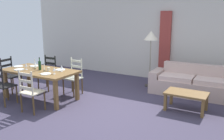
% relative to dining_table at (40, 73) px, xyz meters
% --- Properties ---
extents(ground_plane, '(9.60, 9.60, 0.02)m').
position_rel_dining_table_xyz_m(ground_plane, '(1.59, 0.11, -0.67)').
color(ground_plane, '#3D364B').
extents(wall_far, '(9.60, 0.16, 2.70)m').
position_rel_dining_table_xyz_m(wall_far, '(1.59, 3.41, 0.69)').
color(wall_far, beige).
rests_on(wall_far, ground_plane).
extents(curtain_panel_left, '(0.35, 0.08, 2.20)m').
position_rel_dining_table_xyz_m(curtain_panel_left, '(2.11, 3.27, 0.44)').
color(curtain_panel_left, '#9D3A34').
rests_on(curtain_panel_left, ground_plane).
extents(dining_table, '(1.90, 0.96, 0.75)m').
position_rel_dining_table_xyz_m(dining_table, '(0.00, 0.00, 0.00)').
color(dining_table, brown).
rests_on(dining_table, ground_plane).
extents(dining_chair_near_left, '(0.43, 0.42, 0.96)m').
position_rel_dining_table_xyz_m(dining_chair_near_left, '(-0.47, -0.73, -0.19)').
color(dining_chair_near_left, black).
rests_on(dining_chair_near_left, ground_plane).
extents(dining_chair_near_right, '(0.44, 0.42, 0.96)m').
position_rel_dining_table_xyz_m(dining_chair_near_right, '(0.46, -0.75, -0.19)').
color(dining_chair_near_right, beige).
rests_on(dining_chair_near_right, ground_plane).
extents(dining_chair_far_left, '(0.44, 0.42, 0.96)m').
position_rel_dining_table_xyz_m(dining_chair_far_left, '(-0.44, 0.72, -0.19)').
color(dining_chair_far_left, black).
rests_on(dining_chair_far_left, ground_plane).
extents(dining_chair_far_right, '(0.44, 0.43, 0.96)m').
position_rel_dining_table_xyz_m(dining_chair_far_right, '(0.48, 0.73, -0.19)').
color(dining_chair_far_right, beige).
rests_on(dining_chair_far_right, ground_plane).
extents(dining_chair_head_west, '(0.43, 0.45, 0.96)m').
position_rel_dining_table_xyz_m(dining_chair_head_west, '(-1.17, 0.02, -0.19)').
color(dining_chair_head_west, black).
rests_on(dining_chair_head_west, ground_plane).
extents(dinner_plate_near_left, '(0.24, 0.24, 0.02)m').
position_rel_dining_table_xyz_m(dinner_plate_near_left, '(-0.45, -0.25, 0.10)').
color(dinner_plate_near_left, white).
rests_on(dinner_plate_near_left, dining_table).
extents(fork_near_left, '(0.03, 0.17, 0.01)m').
position_rel_dining_table_xyz_m(fork_near_left, '(-0.60, -0.25, 0.09)').
color(fork_near_left, silver).
rests_on(fork_near_left, dining_table).
extents(dinner_plate_near_right, '(0.24, 0.24, 0.02)m').
position_rel_dining_table_xyz_m(dinner_plate_near_right, '(0.45, -0.25, 0.10)').
color(dinner_plate_near_right, white).
rests_on(dinner_plate_near_right, dining_table).
extents(fork_near_right, '(0.02, 0.17, 0.01)m').
position_rel_dining_table_xyz_m(fork_near_right, '(0.30, -0.25, 0.09)').
color(fork_near_right, silver).
rests_on(fork_near_right, dining_table).
extents(dinner_plate_far_left, '(0.24, 0.24, 0.02)m').
position_rel_dining_table_xyz_m(dinner_plate_far_left, '(-0.45, 0.25, 0.10)').
color(dinner_plate_far_left, white).
rests_on(dinner_plate_far_left, dining_table).
extents(fork_far_left, '(0.03, 0.17, 0.01)m').
position_rel_dining_table_xyz_m(fork_far_left, '(-0.60, 0.25, 0.09)').
color(fork_far_left, silver).
rests_on(fork_far_left, dining_table).
extents(dinner_plate_far_right, '(0.24, 0.24, 0.02)m').
position_rel_dining_table_xyz_m(dinner_plate_far_right, '(0.45, 0.25, 0.10)').
color(dinner_plate_far_right, white).
rests_on(dinner_plate_far_right, dining_table).
extents(fork_far_right, '(0.03, 0.17, 0.01)m').
position_rel_dining_table_xyz_m(fork_far_right, '(0.30, 0.25, 0.09)').
color(fork_far_right, silver).
rests_on(fork_far_right, dining_table).
extents(dinner_plate_head_west, '(0.24, 0.24, 0.02)m').
position_rel_dining_table_xyz_m(dinner_plate_head_west, '(-0.78, 0.00, 0.10)').
color(dinner_plate_head_west, white).
rests_on(dinner_plate_head_west, dining_table).
extents(fork_head_west, '(0.03, 0.17, 0.01)m').
position_rel_dining_table_xyz_m(fork_head_west, '(-0.93, 0.00, 0.09)').
color(fork_head_west, silver).
rests_on(fork_head_west, dining_table).
extents(wine_bottle, '(0.07, 0.07, 0.32)m').
position_rel_dining_table_xyz_m(wine_bottle, '(-0.01, 0.01, 0.20)').
color(wine_bottle, '#143819').
rests_on(wine_bottle, dining_table).
extents(wine_glass_near_left, '(0.06, 0.06, 0.16)m').
position_rel_dining_table_xyz_m(wine_glass_near_left, '(-0.33, -0.13, 0.20)').
color(wine_glass_near_left, white).
rests_on(wine_glass_near_left, dining_table).
extents(wine_glass_near_right, '(0.06, 0.06, 0.16)m').
position_rel_dining_table_xyz_m(wine_glass_near_right, '(0.60, -0.13, 0.20)').
color(wine_glass_near_right, white).
rests_on(wine_glass_near_right, dining_table).
extents(wine_glass_far_left, '(0.06, 0.06, 0.16)m').
position_rel_dining_table_xyz_m(wine_glass_far_left, '(-0.29, 0.13, 0.20)').
color(wine_glass_far_left, white).
rests_on(wine_glass_far_left, dining_table).
extents(wine_glass_far_right, '(0.06, 0.06, 0.16)m').
position_rel_dining_table_xyz_m(wine_glass_far_right, '(0.58, 0.15, 0.20)').
color(wine_glass_far_right, white).
rests_on(wine_glass_far_right, dining_table).
extents(coffee_cup_primary, '(0.07, 0.07, 0.09)m').
position_rel_dining_table_xyz_m(coffee_cup_primary, '(0.26, 0.03, 0.13)').
color(coffee_cup_primary, beige).
rests_on(coffee_cup_primary, dining_table).
extents(candle_tall, '(0.05, 0.05, 0.27)m').
position_rel_dining_table_xyz_m(candle_tall, '(-0.18, 0.02, 0.16)').
color(candle_tall, '#998C66').
rests_on(candle_tall, dining_table).
extents(candle_short, '(0.05, 0.05, 0.17)m').
position_rel_dining_table_xyz_m(candle_short, '(0.20, -0.04, 0.13)').
color(candle_short, '#998C66').
rests_on(candle_short, dining_table).
extents(couch, '(2.30, 0.86, 0.80)m').
position_rel_dining_table_xyz_m(couch, '(3.31, 2.25, -0.37)').
color(couch, '#C5A79C').
rests_on(couch, ground_plane).
extents(coffee_table, '(0.90, 0.56, 0.42)m').
position_rel_dining_table_xyz_m(coffee_table, '(3.38, 1.04, -0.31)').
color(coffee_table, brown).
rests_on(coffee_table, ground_plane).
extents(standing_lamp, '(0.40, 0.40, 1.64)m').
position_rel_dining_table_xyz_m(standing_lamp, '(1.96, 2.44, 0.75)').
color(standing_lamp, '#332D28').
rests_on(standing_lamp, ground_plane).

